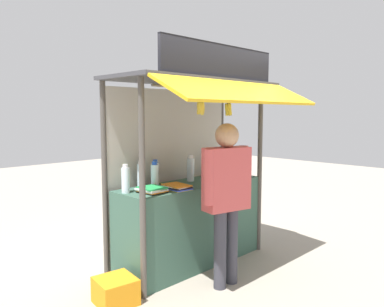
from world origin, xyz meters
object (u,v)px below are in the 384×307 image
water_bottle_back_right (155,176)px  plastic_crate (116,291)px  water_bottle_far_right (155,173)px  magazine_stack_left (177,187)px  water_bottle_mid_left (126,180)px  magazine_stack_right (152,190)px  banana_bunch_inner_left (228,109)px  water_bottle_front_right (191,169)px  water_bottle_back_left (223,167)px  banana_bunch_inner_right (201,108)px  vendor_person (226,189)px  water_bottle_far_left (141,175)px

water_bottle_back_right → plastic_crate: size_ratio=0.85×
water_bottle_far_right → magazine_stack_left: water_bottle_far_right is taller
water_bottle_mid_left → water_bottle_back_right: same height
water_bottle_mid_left → magazine_stack_left: water_bottle_mid_left is taller
magazine_stack_right → banana_bunch_inner_left: (0.86, -0.30, 0.83)m
water_bottle_front_right → plastic_crate: bearing=-167.1°
water_bottle_back_left → water_bottle_front_right: bearing=172.8°
magazine_stack_left → banana_bunch_inner_right: 0.89m
banana_bunch_inner_right → plastic_crate: banana_bunch_inner_right is taller
water_bottle_back_right → vendor_person: (0.34, -0.73, -0.09)m
magazine_stack_right → plastic_crate: bearing=-169.6°
water_bottle_back_left → vendor_person: (-0.78, -0.71, -0.08)m
water_bottle_far_right → banana_bunch_inner_right: (0.12, -0.60, 0.73)m
water_bottle_back_right → water_bottle_back_left: 1.12m
water_bottle_back_right → water_bottle_front_right: (0.60, 0.05, 0.01)m
water_bottle_far_right → plastic_crate: bearing=-154.0°
plastic_crate → water_bottle_mid_left: bearing=40.2°
vendor_person → magazine_stack_left: bearing=-54.0°
water_bottle_back_right → banana_bunch_inner_right: size_ratio=1.12×
magazine_stack_right → plastic_crate: size_ratio=0.81×
water_bottle_far_right → plastic_crate: size_ratio=0.83×
water_bottle_far_right → magazine_stack_left: (-0.01, -0.37, -0.11)m
water_bottle_front_right → magazine_stack_left: size_ratio=0.98×
magazine_stack_right → water_bottle_back_right: bearing=43.4°
vendor_person → plastic_crate: vendor_person is taller
water_bottle_far_right → water_bottle_front_right: size_ratio=0.92×
banana_bunch_inner_left → banana_bunch_inner_right: same height
water_bottle_far_right → vendor_person: vendor_person is taller
water_bottle_mid_left → banana_bunch_inner_right: (0.62, -0.48, 0.73)m
water_bottle_front_right → plastic_crate: water_bottle_front_right is taller
magazine_stack_right → water_bottle_mid_left: bearing=137.9°
water_bottle_far_right → water_bottle_back_right: (-0.14, -0.15, 0.00)m
water_bottle_mid_left → magazine_stack_right: 0.29m
water_bottle_back_right → magazine_stack_left: water_bottle_back_right is taller
banana_bunch_inner_left → water_bottle_back_left: bearing=45.5°
water_bottle_far_left → plastic_crate: water_bottle_far_left is taller
water_bottle_mid_left → water_bottle_back_left: size_ratio=1.14×
magazine_stack_right → water_bottle_front_right: bearing=14.7°
water_bottle_far_right → vendor_person: (0.21, -0.88, -0.09)m
water_bottle_mid_left → water_bottle_back_left: water_bottle_mid_left is taller
magazine_stack_left → magazine_stack_right: (-0.29, 0.06, 0.00)m
banana_bunch_inner_left → water_bottle_mid_left: bearing=155.7°
magazine_stack_left → vendor_person: vendor_person is taller
water_bottle_front_right → banana_bunch_inner_left: (0.10, -0.50, 0.71)m
water_bottle_far_left → plastic_crate: (-0.60, -0.38, -0.99)m
water_bottle_mid_left → water_bottle_front_right: water_bottle_front_right is taller
water_bottle_mid_left → banana_bunch_inner_left: 1.37m
vendor_person → banana_bunch_inner_right: bearing=-60.3°
banana_bunch_inner_left → vendor_person: 0.93m
water_bottle_mid_left → banana_bunch_inner_right: banana_bunch_inner_right is taller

